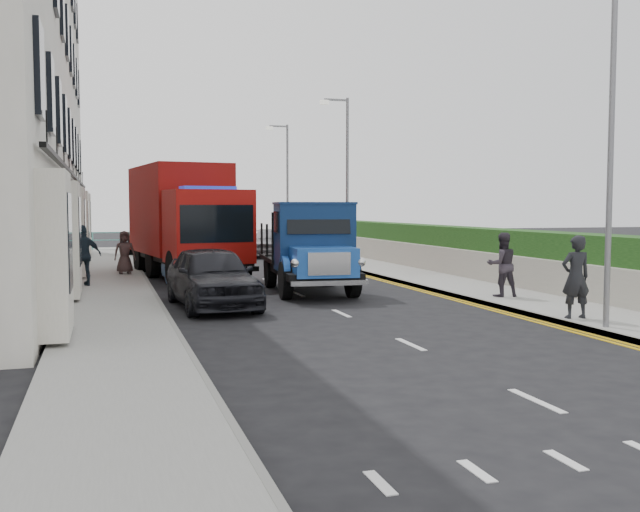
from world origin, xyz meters
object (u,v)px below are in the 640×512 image
Objects in this scene: bedford_lorry at (313,253)px; pedestrian_east_near at (576,277)px; lamp_mid at (345,171)px; parked_car_front at (212,277)px; red_lorry at (184,218)px; lamp_near at (606,133)px; lamp_far at (285,180)px.

pedestrian_east_near is at bearing -54.03° from bedford_lorry.
parked_car_front is at bearing -124.80° from lamp_mid.
bedford_lorry is 0.72× the size of red_lorry.
lamp_near is 15.68m from red_lorry.
parked_car_front is (-6.97, -20.03, -3.22)m from lamp_far.
lamp_near reaches higher than red_lorry.
lamp_far is at bearing 52.60° from red_lorry.
pedestrian_east_near is (6.99, -12.89, -1.12)m from red_lorry.
bedford_lorry is 3.16× the size of pedestrian_east_near.
bedford_lorry is at bearing -114.67° from lamp_mid.
lamp_far reaches higher than parked_car_front.
bedford_lorry is at bearing 26.01° from parked_car_front.
lamp_near reaches higher than bedford_lorry.
lamp_near is at bearing -90.00° from lamp_far.
lamp_mid is 3.86× the size of pedestrian_east_near.
lamp_near is 3.19m from pedestrian_east_near.
lamp_mid is 0.88× the size of red_lorry.
bedford_lorry is 6.98m from red_lorry.
lamp_mid reaches higher than parked_car_front.
lamp_mid is 10.00m from lamp_far.
pedestrian_east_near is at bearing -89.14° from lamp_mid.
lamp_mid is at bearing -90.00° from lamp_far.
bedford_lorry is 3.70m from parked_car_front.
lamp_far is 13.88m from red_lorry.
lamp_mid is at bearing 8.37° from red_lorry.
lamp_far reaches higher than red_lorry.
parked_car_front is (-3.20, -1.82, -0.43)m from bedford_lorry.
parked_car_front is at bearing -99.37° from red_lorry.
red_lorry is at bearing -56.37° from pedestrian_east_near.
lamp_far is 1.52× the size of parked_car_front.
lamp_near is 1.00× the size of lamp_far.
lamp_far is (0.00, 26.00, 0.00)m from lamp_near.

